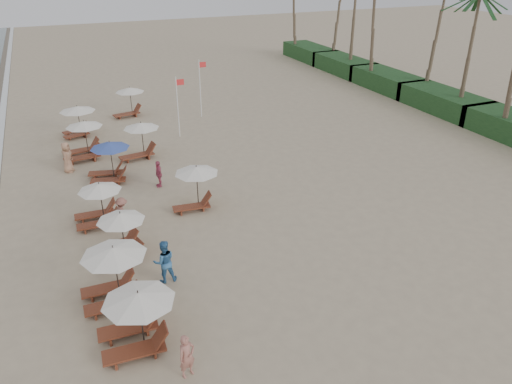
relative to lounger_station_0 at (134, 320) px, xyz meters
name	(u,v)px	position (x,y,z in m)	size (l,w,h in m)	color
ground	(275,267)	(6.22, 2.21, -1.06)	(160.00, 160.00, 0.00)	tan
shrub_hedge	(444,101)	(28.22, 16.71, -0.26)	(3.20, 53.00, 1.60)	#193D1C
lounger_station_0	(134,320)	(0.00, 0.00, 0.00)	(2.74, 2.42, 2.09)	brown
lounger_station_1	(111,274)	(-0.33, 2.62, 0.15)	(2.65, 2.42, 2.34)	brown
lounger_station_2	(117,237)	(0.35, 5.61, -0.08)	(2.49, 2.21, 2.07)	brown
lounger_station_3	(97,205)	(-0.08, 8.90, -0.06)	(2.44, 2.05, 2.06)	brown
lounger_station_4	(108,162)	(1.13, 13.75, 0.05)	(2.58, 2.26, 2.28)	brown
lounger_station_5	(82,142)	(0.11, 17.82, 0.01)	(2.78, 2.25, 2.40)	brown
lounger_station_6	(76,119)	(0.21, 22.26, 0.18)	(2.57, 2.46, 2.14)	brown
inland_station_0	(194,183)	(4.67, 8.53, 0.35)	(2.64, 2.24, 2.22)	brown
inland_station_1	(139,139)	(3.43, 16.40, 0.22)	(2.86, 2.24, 2.22)	brown
inland_station_2	(128,100)	(4.37, 25.43, 0.25)	(2.81, 2.24, 2.22)	brown
beachgoer_near	(187,356)	(1.23, -1.96, -0.30)	(0.56, 0.37, 1.53)	#AC6B5D
beachgoer_mid_a	(164,261)	(1.77, 3.10, -0.15)	(0.89, 0.69, 1.83)	teal
beachgoer_mid_b	(123,213)	(0.95, 7.99, -0.27)	(1.02, 0.59, 1.58)	#91574A
beachgoer_far_a	(159,174)	(3.57, 11.82, -0.30)	(0.90, 0.37, 1.53)	#BE4C6B
beachgoer_far_b	(67,157)	(-0.93, 15.94, -0.14)	(0.91, 0.59, 1.85)	tan
flag_pole_near	(178,104)	(6.80, 19.28, 1.30)	(0.60, 0.08, 4.24)	silver
flag_pole_far	(200,86)	(9.62, 23.08, 1.40)	(0.60, 0.08, 4.45)	silver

